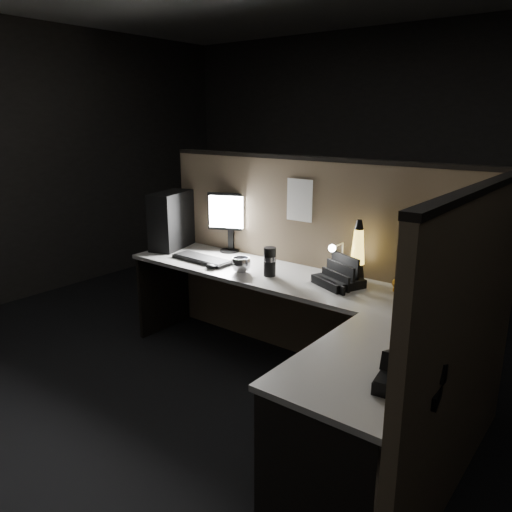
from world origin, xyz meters
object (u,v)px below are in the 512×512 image
Objects in this scene: keyboard at (202,259)px; monitor at (230,216)px; pc_tower at (172,220)px; lava_lamp at (357,257)px; desk_phone at (410,376)px.

monitor is at bearing 94.44° from keyboard.
pc_tower is 0.93× the size of keyboard.
desk_phone is (0.79, -1.08, -0.12)m from lava_lamp.
pc_tower reaches higher than desk_phone.
monitor is 2.33m from desk_phone.
lava_lamp reaches higher than desk_phone.
monitor is 1.21m from lava_lamp.
lava_lamp is 1.35m from desk_phone.
monitor reaches higher than pc_tower.
lava_lamp reaches higher than keyboard.
desk_phone is at bearing -38.43° from pc_tower.
monitor is (0.47, 0.20, 0.06)m from pc_tower.
lava_lamp is at bearing 13.44° from keyboard.
desk_phone is (1.98, -1.19, -0.23)m from monitor.
desk_phone is at bearing -53.97° from lava_lamp.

